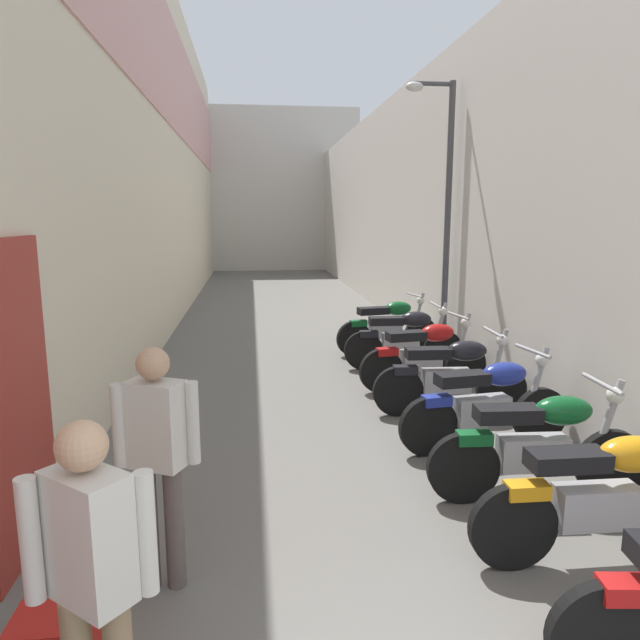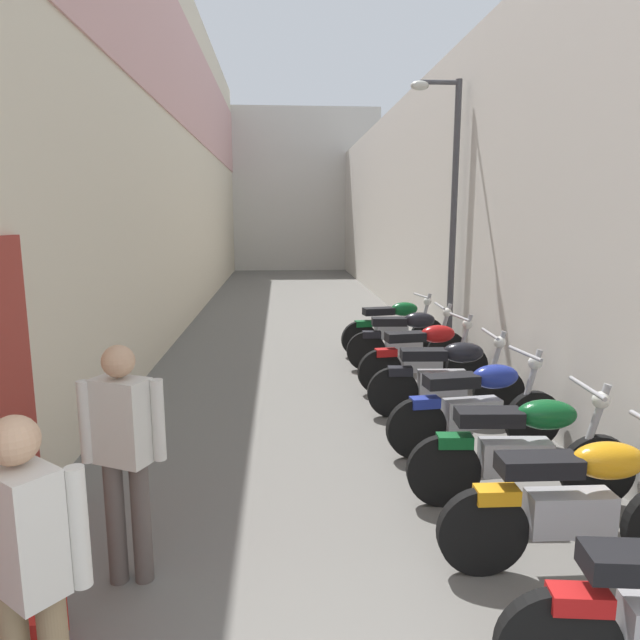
% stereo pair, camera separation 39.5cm
% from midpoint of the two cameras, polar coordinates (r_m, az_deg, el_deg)
% --- Properties ---
extents(ground_plane, '(40.68, 40.68, 0.00)m').
position_cam_midpoint_polar(ground_plane, '(11.12, -3.50, -1.84)').
color(ground_plane, '#66635E').
extents(building_left, '(0.45, 24.68, 7.50)m').
position_cam_midpoint_polar(building_left, '(13.05, -16.37, 16.32)').
color(building_left, beige).
rests_on(building_left, ground).
extents(building_right, '(0.45, 24.68, 5.06)m').
position_cam_midpoint_polar(building_right, '(13.26, 7.52, 11.07)').
color(building_right, beige).
rests_on(building_right, ground).
extents(building_far_end, '(7.88, 2.00, 6.95)m').
position_cam_midpoint_polar(building_far_end, '(26.23, -5.66, 12.74)').
color(building_far_end, beige).
rests_on(building_far_end, ground).
extents(motorcycle_second, '(1.85, 0.58, 1.04)m').
position_cam_midpoint_polar(motorcycle_second, '(4.34, 24.29, -15.65)').
color(motorcycle_second, black).
rests_on(motorcycle_second, ground).
extents(motorcycle_third, '(1.85, 0.58, 1.04)m').
position_cam_midpoint_polar(motorcycle_third, '(5.04, 19.07, -11.61)').
color(motorcycle_third, black).
rests_on(motorcycle_third, ground).
extents(motorcycle_fourth, '(1.85, 0.58, 1.04)m').
position_cam_midpoint_polar(motorcycle_fourth, '(5.95, 14.58, -7.97)').
color(motorcycle_fourth, black).
rests_on(motorcycle_fourth, ground).
extents(motorcycle_fifth, '(1.85, 0.58, 1.04)m').
position_cam_midpoint_polar(motorcycle_fifth, '(6.89, 11.43, -5.33)').
color(motorcycle_fifth, black).
rests_on(motorcycle_fifth, ground).
extents(motorcycle_sixth, '(1.84, 0.58, 1.04)m').
position_cam_midpoint_polar(motorcycle_sixth, '(7.85, 9.07, -3.34)').
color(motorcycle_sixth, black).
rests_on(motorcycle_sixth, ground).
extents(motorcycle_seventh, '(1.85, 0.58, 1.04)m').
position_cam_midpoint_polar(motorcycle_seventh, '(8.86, 7.18, -1.72)').
color(motorcycle_seventh, black).
rests_on(motorcycle_seventh, ground).
extents(motorcycle_eighth, '(1.84, 0.58, 1.04)m').
position_cam_midpoint_polar(motorcycle_eighth, '(9.83, 5.74, -0.50)').
color(motorcycle_eighth, black).
rests_on(motorcycle_eighth, ground).
extents(pedestrian_by_doorway, '(0.52, 0.37, 1.57)m').
position_cam_midpoint_polar(pedestrian_by_doorway, '(2.73, -26.05, -22.13)').
color(pedestrian_by_doorway, '#8C7251').
rests_on(pedestrian_by_doorway, ground).
extents(pedestrian_mid_alley, '(0.52, 0.33, 1.57)m').
position_cam_midpoint_polar(pedestrian_mid_alley, '(3.77, -18.93, -12.33)').
color(pedestrian_mid_alley, '#564C47').
rests_on(pedestrian_mid_alley, ground).
extents(plastic_crate, '(0.44, 0.32, 0.28)m').
position_cam_midpoint_polar(plastic_crate, '(3.78, -27.95, -26.49)').
color(plastic_crate, red).
rests_on(plastic_crate, ground).
extents(street_lamp, '(0.79, 0.18, 4.37)m').
position_cam_midpoint_polar(street_lamp, '(9.33, 10.96, 11.62)').
color(street_lamp, '#47474C').
rests_on(street_lamp, ground).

